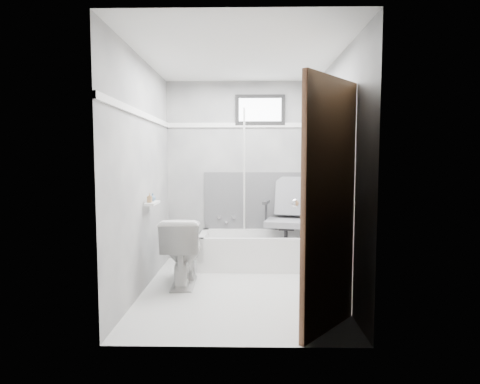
{
  "coord_description": "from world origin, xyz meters",
  "views": [
    {
      "loc": [
        0.08,
        -4.12,
        1.37
      ],
      "look_at": [
        0.0,
        0.35,
        1.0
      ],
      "focal_mm": 30.0,
      "sensor_mm": 36.0,
      "label": 1
    }
  ],
  "objects_px": {
    "soap_bottle_a": "(150,198)",
    "soap_bottle_b": "(153,197)",
    "office_chair": "(286,217)",
    "bathtub": "(259,250)",
    "door": "(374,211)",
    "toilet": "(183,251)"
  },
  "relations": [
    {
      "from": "toilet",
      "to": "soap_bottle_b",
      "type": "xyz_separation_m",
      "value": [
        -0.32,
        -0.0,
        0.59
      ]
    },
    {
      "from": "toilet",
      "to": "door",
      "type": "height_order",
      "value": "door"
    },
    {
      "from": "bathtub",
      "to": "office_chair",
      "type": "xyz_separation_m",
      "value": [
        0.35,
        0.05,
        0.42
      ]
    },
    {
      "from": "office_chair",
      "to": "soap_bottle_b",
      "type": "relative_size",
      "value": 12.08
    },
    {
      "from": "door",
      "to": "soap_bottle_b",
      "type": "height_order",
      "value": "door"
    },
    {
      "from": "door",
      "to": "soap_bottle_b",
      "type": "relative_size",
      "value": 23.7
    },
    {
      "from": "door",
      "to": "toilet",
      "type": "bearing_deg",
      "value": 137.86
    },
    {
      "from": "toilet",
      "to": "bathtub",
      "type": "bearing_deg",
      "value": -139.83
    },
    {
      "from": "office_chair",
      "to": "door",
      "type": "bearing_deg",
      "value": -66.85
    },
    {
      "from": "office_chair",
      "to": "soap_bottle_a",
      "type": "distance_m",
      "value": 1.82
    },
    {
      "from": "soap_bottle_a",
      "to": "soap_bottle_b",
      "type": "height_order",
      "value": "soap_bottle_a"
    },
    {
      "from": "soap_bottle_a",
      "to": "office_chair",
      "type": "bearing_deg",
      "value": 32.19
    },
    {
      "from": "door",
      "to": "soap_bottle_a",
      "type": "bearing_deg",
      "value": 145.8
    },
    {
      "from": "office_chair",
      "to": "toilet",
      "type": "distance_m",
      "value": 1.47
    },
    {
      "from": "office_chair",
      "to": "soap_bottle_a",
      "type": "bearing_deg",
      "value": -134.76
    },
    {
      "from": "toilet",
      "to": "door",
      "type": "relative_size",
      "value": 0.37
    },
    {
      "from": "soap_bottle_a",
      "to": "toilet",
      "type": "bearing_deg",
      "value": 24.07
    },
    {
      "from": "door",
      "to": "office_chair",
      "type": "bearing_deg",
      "value": 100.09
    },
    {
      "from": "bathtub",
      "to": "door",
      "type": "relative_size",
      "value": 0.75
    },
    {
      "from": "bathtub",
      "to": "door",
      "type": "bearing_deg",
      "value": -71.25
    },
    {
      "from": "toilet",
      "to": "soap_bottle_b",
      "type": "distance_m",
      "value": 0.67
    },
    {
      "from": "toilet",
      "to": "soap_bottle_a",
      "type": "xyz_separation_m",
      "value": [
        -0.32,
        -0.14,
        0.6
      ]
    }
  ]
}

